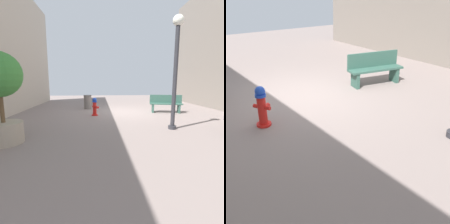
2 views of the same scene
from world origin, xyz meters
TOP-DOWN VIEW (x-y plane):
  - ground_plane at (0.00, 0.00)m, footprint 23.40×23.40m
  - fire_hydrant at (1.55, 1.01)m, footprint 0.38×0.39m
  - bench_near at (-2.28, 0.42)m, footprint 1.76×0.81m

SIDE VIEW (x-z plane):
  - ground_plane at x=0.00m, z-range 0.00..0.00m
  - fire_hydrant at x=1.55m, z-range 0.00..0.89m
  - bench_near at x=-2.28m, z-range 0.02..0.97m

